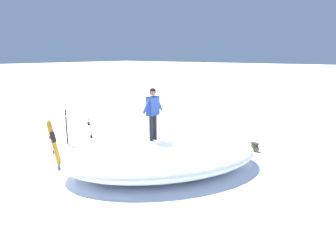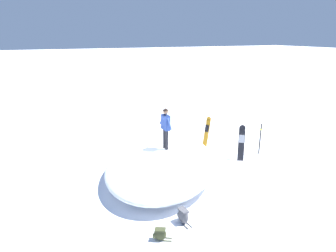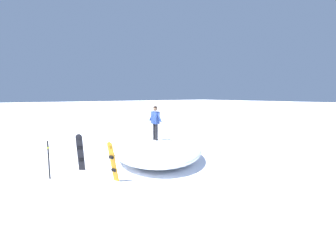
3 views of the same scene
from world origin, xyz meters
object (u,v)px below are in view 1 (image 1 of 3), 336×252
(snowboard_primary_upright, at_px, (90,128))
(backpack_near, at_px, (255,147))
(backpack_far, at_px, (228,144))
(snowboard_secondary_upright, at_px, (54,142))
(trail_marker_pole, at_px, (66,126))
(snowboarder_standing, at_px, (153,109))

(snowboard_primary_upright, xyz_separation_m, backpack_near, (3.78, -5.72, -0.69))
(snowboard_primary_upright, xyz_separation_m, backpack_far, (3.30, -4.73, -0.63))
(snowboard_secondary_upright, xyz_separation_m, trail_marker_pole, (1.92, 1.91, -0.01))
(snowboarder_standing, relative_size, snowboard_secondary_upright, 1.09)
(backpack_near, relative_size, backpack_far, 0.88)
(snowboarder_standing, relative_size, snowboard_primary_upright, 1.04)
(backpack_far, bearing_deg, trail_marker_pole, 120.23)
(backpack_near, bearing_deg, snowboard_primary_upright, 123.45)
(snowboard_primary_upright, bearing_deg, trail_marker_pole, 99.69)
(backpack_near, bearing_deg, snowboard_secondary_upright, 139.13)
(backpack_near, xyz_separation_m, trail_marker_pole, (-4.00, 7.04, 0.64))
(snowboard_primary_upright, bearing_deg, snowboarder_standing, -95.30)
(snowboard_secondary_upright, bearing_deg, snowboarder_standing, -60.29)
(snowboard_primary_upright, height_order, snowboard_secondary_upright, snowboard_primary_upright)
(snowboarder_standing, distance_m, trail_marker_pole, 5.22)
(snowboarder_standing, xyz_separation_m, snowboard_primary_upright, (0.35, 3.74, -1.24))
(snowboarder_standing, distance_m, snowboard_primary_upright, 3.96)
(backpack_far, distance_m, trail_marker_pole, 7.02)
(snowboarder_standing, bearing_deg, backpack_near, -25.61)
(snowboarder_standing, xyz_separation_m, snowboard_secondary_upright, (-1.80, 3.15, -1.28))
(snowboard_secondary_upright, relative_size, backpack_near, 2.81)
(snowboard_primary_upright, relative_size, backpack_near, 2.93)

